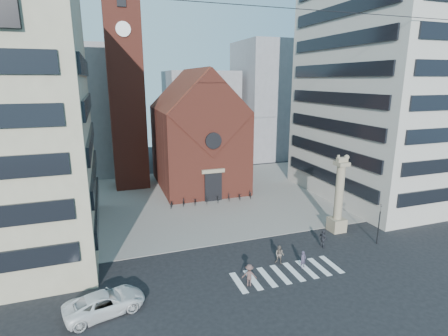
{
  "coord_description": "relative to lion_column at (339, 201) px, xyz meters",
  "views": [
    {
      "loc": [
        -13.51,
        -26.9,
        16.37
      ],
      "look_at": [
        -1.49,
        8.0,
        6.97
      ],
      "focal_mm": 28.0,
      "sensor_mm": 36.0,
      "label": 1
    }
  ],
  "objects": [
    {
      "name": "ground",
      "position": [
        -10.01,
        -3.0,
        -3.46
      ],
      "size": [
        120.0,
        120.0,
        0.0
      ],
      "primitive_type": "plane",
      "color": "black",
      "rests_on": "ground"
    },
    {
      "name": "piazza",
      "position": [
        -10.01,
        16.0,
        -3.43
      ],
      "size": [
        46.0,
        30.0,
        0.05
      ],
      "primitive_type": "cube",
      "color": "gray",
      "rests_on": "ground"
    },
    {
      "name": "zebra_crossing",
      "position": [
        -9.46,
        -6.0,
        -3.45
      ],
      "size": [
        10.2,
        3.2,
        0.01
      ],
      "primitive_type": null,
      "color": "white",
      "rests_on": "ground"
    },
    {
      "name": "church",
      "position": [
        -10.01,
        22.04,
        4.53
      ],
      "size": [
        12.0,
        16.65,
        18.0
      ],
      "color": "maroon",
      "rests_on": "ground"
    },
    {
      "name": "campanile",
      "position": [
        -20.01,
        25.0,
        12.28
      ],
      "size": [
        5.5,
        5.5,
        31.2
      ],
      "color": "maroon",
      "rests_on": "ground"
    },
    {
      "name": "building_right",
      "position": [
        13.99,
        9.0,
        12.54
      ],
      "size": [
        18.0,
        22.0,
        32.0
      ],
      "primitive_type": "cube",
      "color": "#ABA59A",
      "rests_on": "ground"
    },
    {
      "name": "bg_block_left",
      "position": [
        -30.01,
        37.0,
        7.54
      ],
      "size": [
        16.0,
        14.0,
        22.0
      ],
      "primitive_type": "cube",
      "color": "gray",
      "rests_on": "ground"
    },
    {
      "name": "bg_block_mid",
      "position": [
        -4.01,
        42.0,
        5.54
      ],
      "size": [
        14.0,
        12.0,
        18.0
      ],
      "primitive_type": "cube",
      "color": "gray",
      "rests_on": "ground"
    },
    {
      "name": "bg_block_right",
      "position": [
        11.99,
        39.0,
        8.54
      ],
      "size": [
        16.0,
        14.0,
        24.0
      ],
      "primitive_type": "cube",
      "color": "gray",
      "rests_on": "ground"
    },
    {
      "name": "lion_column",
      "position": [
        0.0,
        0.0,
        0.0
      ],
      "size": [
        1.63,
        1.6,
        8.68
      ],
      "color": "gray",
      "rests_on": "ground"
    },
    {
      "name": "traffic_light",
      "position": [
        1.99,
        -4.0,
        -1.17
      ],
      "size": [
        0.13,
        0.16,
        4.3
      ],
      "color": "black",
      "rests_on": "ground"
    },
    {
      "name": "white_car",
      "position": [
        -24.49,
        -6.39,
        -2.67
      ],
      "size": [
        6.1,
        3.89,
        1.57
      ],
      "primitive_type": "imported",
      "rotation": [
        0.0,
        0.0,
        1.82
      ],
      "color": "silver",
      "rests_on": "ground"
    },
    {
      "name": "pedestrian_0",
      "position": [
        -7.67,
        -5.6,
        -2.67
      ],
      "size": [
        0.65,
        0.49,
        1.58
      ],
      "primitive_type": "imported",
      "rotation": [
        0.0,
        0.0,
        0.22
      ],
      "color": "#3B3449",
      "rests_on": "ground"
    },
    {
      "name": "pedestrian_1",
      "position": [
        -9.34,
        -4.3,
        -2.58
      ],
      "size": [
        1.08,
        1.07,
        1.76
      ],
      "primitive_type": "imported",
      "rotation": [
        0.0,
        0.0,
        -0.75
      ],
      "color": "#5C5149",
      "rests_on": "ground"
    },
    {
      "name": "pedestrian_2",
      "position": [
        -3.73,
        -2.86,
        -2.54
      ],
      "size": [
        0.64,
        1.14,
        1.83
      ],
      "primitive_type": "imported",
      "rotation": [
        0.0,
        0.0,
        1.76
      ],
      "color": "#292A31",
      "rests_on": "ground"
    },
    {
      "name": "pedestrian_3",
      "position": [
        -13.33,
        -6.63,
        -2.52
      ],
      "size": [
        1.39,
        1.12,
        1.87
      ],
      "primitive_type": "imported",
      "rotation": [
        0.0,
        0.0,
        2.73
      ],
      "color": "#513936",
      "rests_on": "ground"
    },
    {
      "name": "scooter_0",
      "position": [
        -15.98,
        13.21,
        -2.95
      ],
      "size": [
        1.05,
        1.85,
        0.92
      ],
      "primitive_type": "imported",
      "rotation": [
        0.0,
        0.0,
        -0.27
      ],
      "color": "black",
      "rests_on": "piazza"
    },
    {
      "name": "scooter_1",
      "position": [
        -14.38,
        13.21,
        -2.9
      ],
      "size": [
        0.91,
        1.77,
        1.02
      ],
      "primitive_type": "imported",
      "rotation": [
        0.0,
        0.0,
        -0.27
      ],
      "color": "black",
      "rests_on": "piazza"
    },
    {
      "name": "scooter_2",
      "position": [
        -12.77,
        13.21,
        -2.95
      ],
      "size": [
        1.05,
        1.85,
        0.92
      ],
      "primitive_type": "imported",
      "rotation": [
        0.0,
        0.0,
        -0.27
      ],
      "color": "black",
      "rests_on": "piazza"
    },
    {
      "name": "scooter_3",
      "position": [
        -11.17,
        13.21,
        -2.9
      ],
      "size": [
        0.91,
        1.77,
        1.02
      ],
      "primitive_type": "imported",
      "rotation": [
        0.0,
        0.0,
        -0.27
      ],
      "color": "black",
      "rests_on": "piazza"
    },
    {
      "name": "scooter_4",
      "position": [
        -9.56,
        13.21,
        -2.95
      ],
      "size": [
        1.05,
        1.85,
        0.92
      ],
      "primitive_type": "imported",
      "rotation": [
        0.0,
        0.0,
        -0.27
      ],
      "color": "black",
      "rests_on": "piazza"
    },
    {
      "name": "scooter_5",
      "position": [
        -7.96,
        13.21,
        -2.9
      ],
      "size": [
        0.91,
        1.77,
        1.02
      ],
      "primitive_type": "imported",
      "rotation": [
        0.0,
        0.0,
        -0.27
      ],
      "color": "black",
      "rests_on": "piazza"
    },
    {
      "name": "scooter_6",
      "position": [
        -6.35,
        13.21,
        -2.95
      ],
      "size": [
        1.05,
        1.85,
        0.92
      ],
      "primitive_type": "imported",
      "rotation": [
        0.0,
        0.0,
        -0.27
      ],
      "color": "black",
      "rests_on": "piazza"
    },
    {
      "name": "scooter_7",
      "position": [
        -4.75,
        13.21,
        -2.9
      ],
      "size": [
        0.91,
        1.77,
        1.02
      ],
      "primitive_type": "imported",
      "rotation": [
        0.0,
        0.0,
        -0.27
      ],
      "color": "black",
      "rests_on": "piazza"
    }
  ]
}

